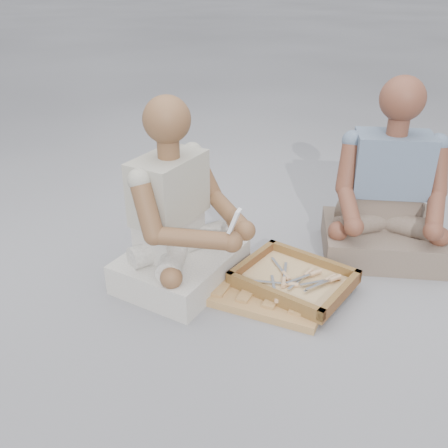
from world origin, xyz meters
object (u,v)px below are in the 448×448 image
at_px(tool_tray, 294,279).
at_px(craftsman, 178,223).
at_px(companion, 387,200).
at_px(carved_panel, 266,293).

xyz_separation_m(tool_tray, craftsman, (-0.58, -0.11, 0.26)).
bearing_deg(craftsman, companion, 134.11).
height_order(craftsman, companion, companion).
bearing_deg(companion, tool_tray, 41.85).
xyz_separation_m(craftsman, companion, (0.94, 0.65, 0.00)).
bearing_deg(tool_tray, carved_panel, -139.01).
bearing_deg(tool_tray, companion, 56.29).
bearing_deg(companion, carved_panel, 38.98).
xyz_separation_m(carved_panel, tool_tray, (0.12, 0.10, 0.04)).
relative_size(carved_panel, tool_tray, 0.95).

